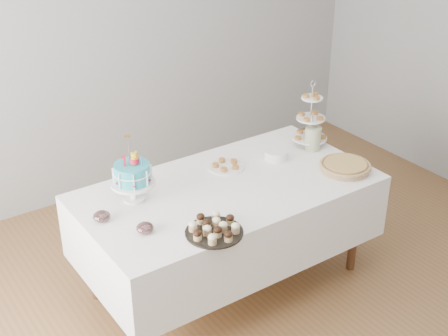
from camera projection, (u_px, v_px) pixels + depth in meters
floor at (253, 305)px, 4.14m from camera, size 5.00×5.00×0.00m
walls at (259, 118)px, 3.51m from camera, size 5.04×4.04×2.70m
table at (228, 216)px, 4.10m from camera, size 1.92×1.02×0.77m
birthday_cake at (133, 184)px, 3.79m from camera, size 0.28×0.28×0.43m
cupcake_tray at (214, 228)px, 3.50m from camera, size 0.33×0.33×0.08m
pie at (345, 166)px, 4.17m from camera, size 0.35×0.35×0.05m
tiered_stand at (311, 119)px, 4.45m from camera, size 0.25×0.25×0.49m
plate_stack at (276, 155)px, 4.32m from camera, size 0.16×0.16×0.06m
pastry_plate at (226, 166)px, 4.21m from camera, size 0.25×0.25×0.04m
jam_bowl_a at (145, 228)px, 3.51m from camera, size 0.10×0.10×0.06m
jam_bowl_b at (102, 216)px, 3.62m from camera, size 0.10×0.10×0.06m
utensil_pitcher at (313, 137)px, 4.43m from camera, size 0.12×0.12×0.26m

